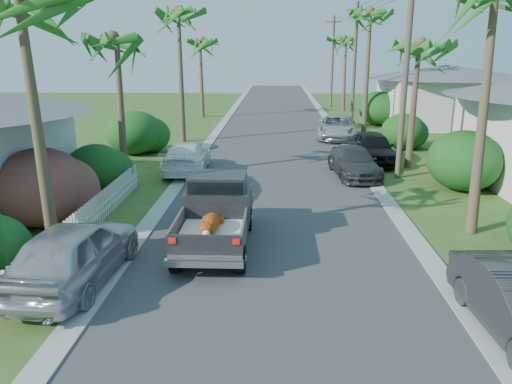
{
  "coord_description": "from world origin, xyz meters",
  "views": [
    {
      "loc": [
        -0.02,
        -9.6,
        5.65
      ],
      "look_at": [
        -0.63,
        5.35,
        1.4
      ],
      "focal_mm": 35.0,
      "sensor_mm": 36.0,
      "label": 1
    }
  ],
  "objects_px": {
    "parked_car_rf": "(373,148)",
    "palm_r_d": "(346,39)",
    "palm_r_c": "(371,12)",
    "house_right_far": "(445,98)",
    "parked_car_rd": "(337,127)",
    "parked_car_ln": "(74,253)",
    "palm_l_b": "(116,38)",
    "utility_pole_d": "(332,61)",
    "palm_r_b": "(419,44)",
    "palm_l_d": "(200,41)",
    "palm_l_c": "(178,11)",
    "parked_car_lf": "(186,158)",
    "pickup_truck": "(217,210)",
    "utility_pole_b": "(405,75)",
    "parked_car_rm": "(354,162)",
    "utility_pole_c": "(354,65)"
  },
  "relations": [
    {
      "from": "palm_l_d",
      "to": "utility_pole_c",
      "type": "relative_size",
      "value": 0.86
    },
    {
      "from": "palm_r_b",
      "to": "parked_car_rf",
      "type": "bearing_deg",
      "value": 145.19
    },
    {
      "from": "parked_car_rf",
      "to": "parked_car_lf",
      "type": "relative_size",
      "value": 0.94
    },
    {
      "from": "parked_car_ln",
      "to": "palm_l_b",
      "type": "height_order",
      "value": "palm_l_b"
    },
    {
      "from": "palm_l_b",
      "to": "palm_r_d",
      "type": "xyz_separation_m",
      "value": [
        13.3,
        28.0,
        0.59
      ]
    },
    {
      "from": "parked_car_rm",
      "to": "utility_pole_c",
      "type": "distance_m",
      "value": 15.49
    },
    {
      "from": "parked_car_rd",
      "to": "parked_car_lf",
      "type": "bearing_deg",
      "value": -124.08
    },
    {
      "from": "parked_car_lf",
      "to": "palm_r_b",
      "type": "height_order",
      "value": "palm_r_b"
    },
    {
      "from": "parked_car_rm",
      "to": "parked_car_rf",
      "type": "xyz_separation_m",
      "value": [
        1.4,
        2.95,
        0.13
      ]
    },
    {
      "from": "parked_car_lf",
      "to": "palm_l_c",
      "type": "distance_m",
      "value": 11.16
    },
    {
      "from": "parked_car_rf",
      "to": "palm_r_d",
      "type": "relative_size",
      "value": 0.58
    },
    {
      "from": "palm_r_b",
      "to": "palm_r_d",
      "type": "distance_m",
      "value": 25.01
    },
    {
      "from": "parked_car_rf",
      "to": "palm_r_c",
      "type": "xyz_separation_m",
      "value": [
        1.2,
        9.89,
        7.32
      ]
    },
    {
      "from": "palm_l_c",
      "to": "palm_l_d",
      "type": "relative_size",
      "value": 1.19
    },
    {
      "from": "parked_car_ln",
      "to": "palm_r_b",
      "type": "relative_size",
      "value": 0.67
    },
    {
      "from": "parked_car_rd",
      "to": "palm_l_d",
      "type": "relative_size",
      "value": 0.69
    },
    {
      "from": "parked_car_rf",
      "to": "palm_r_c",
      "type": "distance_m",
      "value": 12.36
    },
    {
      "from": "palm_r_c",
      "to": "utility_pole_d",
      "type": "height_order",
      "value": "palm_r_c"
    },
    {
      "from": "house_right_far",
      "to": "parked_car_rm",
      "type": "bearing_deg",
      "value": -119.17
    },
    {
      "from": "palm_l_c",
      "to": "palm_r_d",
      "type": "relative_size",
      "value": 1.15
    },
    {
      "from": "pickup_truck",
      "to": "house_right_far",
      "type": "relative_size",
      "value": 0.57
    },
    {
      "from": "parked_car_lf",
      "to": "utility_pole_b",
      "type": "distance_m",
      "value": 10.66
    },
    {
      "from": "parked_car_rm",
      "to": "utility_pole_b",
      "type": "xyz_separation_m",
      "value": [
        2.0,
        -0.16,
        3.95
      ]
    },
    {
      "from": "palm_r_c",
      "to": "house_right_far",
      "type": "distance_m",
      "value": 9.9
    },
    {
      "from": "palm_l_c",
      "to": "palm_r_d",
      "type": "height_order",
      "value": "palm_l_c"
    },
    {
      "from": "parked_car_rd",
      "to": "palm_r_d",
      "type": "relative_size",
      "value": 0.67
    },
    {
      "from": "utility_pole_b",
      "to": "parked_car_rd",
      "type": "bearing_deg",
      "value": 98.66
    },
    {
      "from": "palm_r_b",
      "to": "utility_pole_d",
      "type": "height_order",
      "value": "utility_pole_d"
    },
    {
      "from": "parked_car_rm",
      "to": "parked_car_lf",
      "type": "height_order",
      "value": "parked_car_lf"
    },
    {
      "from": "parked_car_ln",
      "to": "utility_pole_c",
      "type": "relative_size",
      "value": 0.53
    },
    {
      "from": "parked_car_rf",
      "to": "utility_pole_c",
      "type": "distance_m",
      "value": 12.5
    },
    {
      "from": "palm_l_b",
      "to": "parked_car_rm",
      "type": "bearing_deg",
      "value": 6.36
    },
    {
      "from": "palm_l_b",
      "to": "utility_pole_b",
      "type": "bearing_deg",
      "value": 4.61
    },
    {
      "from": "palm_l_b",
      "to": "house_right_far",
      "type": "xyz_separation_m",
      "value": [
        19.8,
        18.0,
        -4.03
      ]
    },
    {
      "from": "parked_car_rm",
      "to": "house_right_far",
      "type": "bearing_deg",
      "value": 55.42
    },
    {
      "from": "palm_r_c",
      "to": "utility_pole_c",
      "type": "xyz_separation_m",
      "value": [
        -0.6,
        2.0,
        -3.51
      ]
    },
    {
      "from": "parked_car_rf",
      "to": "utility_pole_d",
      "type": "relative_size",
      "value": 0.51
    },
    {
      "from": "parked_car_rf",
      "to": "palm_r_d",
      "type": "height_order",
      "value": "palm_r_d"
    },
    {
      "from": "parked_car_ln",
      "to": "parked_car_lf",
      "type": "relative_size",
      "value": 0.98
    },
    {
      "from": "parked_car_rf",
      "to": "palm_r_b",
      "type": "relative_size",
      "value": 0.64
    },
    {
      "from": "palm_l_c",
      "to": "palm_r_d",
      "type": "bearing_deg",
      "value": 55.22
    },
    {
      "from": "palm_l_c",
      "to": "palm_r_c",
      "type": "height_order",
      "value": "palm_r_c"
    },
    {
      "from": "parked_car_ln",
      "to": "palm_l_d",
      "type": "height_order",
      "value": "palm_l_d"
    },
    {
      "from": "pickup_truck",
      "to": "palm_r_d",
      "type": "height_order",
      "value": "palm_r_d"
    },
    {
      "from": "palm_l_d",
      "to": "utility_pole_c",
      "type": "xyz_separation_m",
      "value": [
        12.1,
        -6.0,
        -1.84
      ]
    },
    {
      "from": "parked_car_rm",
      "to": "palm_l_b",
      "type": "relative_size",
      "value": 0.61
    },
    {
      "from": "utility_pole_d",
      "to": "parked_car_ln",
      "type": "bearing_deg",
      "value": -104.39
    },
    {
      "from": "palm_r_d",
      "to": "utility_pole_b",
      "type": "distance_m",
      "value": 27.1
    },
    {
      "from": "palm_r_d",
      "to": "utility_pole_b",
      "type": "xyz_separation_m",
      "value": [
        -0.9,
        -27.0,
        -2.14
      ]
    },
    {
      "from": "pickup_truck",
      "to": "palm_r_c",
      "type": "height_order",
      "value": "palm_r_c"
    }
  ]
}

